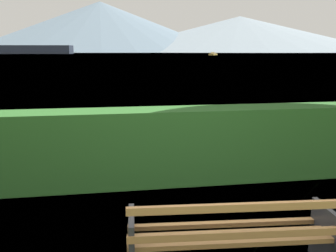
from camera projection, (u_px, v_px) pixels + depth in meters
water_surface at (102, 53)px, 301.57m from camera, size 620.00×620.00×0.00m
park_bench at (232, 238)px, 3.45m from camera, size 1.91×0.72×0.87m
hedge_row at (174, 145)px, 6.17m from camera, size 9.91×0.70×1.19m
sailboat_mid at (213, 54)px, 179.67m from camera, size 6.07×8.33×1.49m
distant_hills at (73, 29)px, 554.70m from camera, size 889.19×440.91×72.46m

